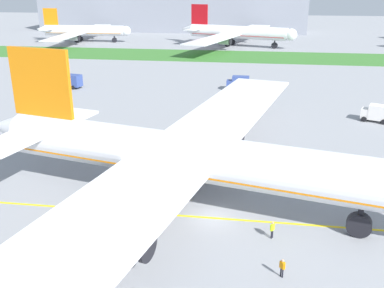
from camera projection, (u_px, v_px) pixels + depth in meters
The scene contains 12 objects.
ground_plane at pixel (212, 218), 45.24m from camera, with size 600.00×600.00×0.00m, color gray.
apron_taxi_line at pixel (212, 218), 45.25m from camera, with size 280.00×0.36×0.01m, color yellow.
grass_median_strip at pixel (245, 57), 142.62m from camera, with size 320.00×24.00×0.10m, color #38722D.
airliner_foreground at pixel (185, 158), 46.38m from camera, with size 52.52×85.46×15.96m.
ground_crew_wingwalker_port at pixel (272, 228), 41.33m from camera, with size 0.46×0.54×1.75m.
ground_crew_marshaller_front at pixel (282, 266), 35.86m from camera, with size 0.49×0.50×1.70m.
service_truck_baggage_loader at pixel (69, 81), 100.28m from camera, with size 6.41×3.78×3.09m.
service_truck_fuel_bowser at pixel (238, 83), 97.77m from camera, with size 4.98×2.48×3.24m.
service_truck_catering_van at pixel (377, 113), 75.83m from camera, with size 5.28×3.85×2.99m.
parked_airliner_far_left at pixel (83, 31), 176.17m from camera, with size 39.25×62.10×13.02m.
parked_airliner_far_centre at pixel (236, 32), 164.34m from camera, with size 44.29×71.45×14.88m.
terminal_building at pixel (171, 12), 213.96m from camera, with size 128.51×20.00×18.00m, color gray.
Camera 1 is at (3.69, -39.65, 22.88)m, focal length 41.05 mm.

